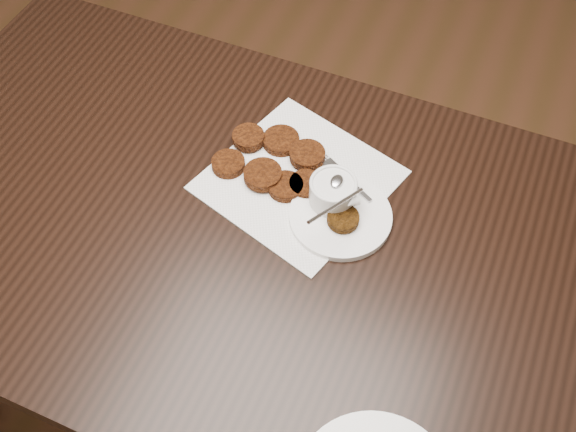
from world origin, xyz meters
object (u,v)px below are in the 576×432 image
at_px(napkin, 299,180).
at_px(table, 229,316).
at_px(plate_with_patty, 341,214).
at_px(sauce_ramekin, 334,182).

bearing_deg(napkin, table, -129.21).
height_order(napkin, plate_with_patty, plate_with_patty).
xyz_separation_m(napkin, plate_with_patty, (0.10, -0.05, 0.01)).
xyz_separation_m(table, napkin, (0.10, 0.13, 0.38)).
distance_m(table, plate_with_patty, 0.44).
bearing_deg(plate_with_patty, table, -158.43).
xyz_separation_m(napkin, sauce_ramekin, (0.07, -0.02, 0.06)).
bearing_deg(sauce_ramekin, table, -149.84).
relative_size(sauce_ramekin, plate_with_patty, 0.65).
distance_m(table, napkin, 0.41).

